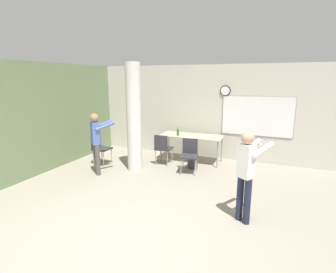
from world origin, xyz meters
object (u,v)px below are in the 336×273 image
object	(u,v)px
folding_table	(191,137)
chair_by_left_wall	(100,146)
person_watching_back	(97,139)
chair_table_front	(189,153)
person_playing_side	(247,170)
chair_table_left	(163,147)
bottle_on_table	(178,132)

from	to	relation	value
folding_table	chair_by_left_wall	world-z (taller)	chair_by_left_wall
folding_table	person_watching_back	world-z (taller)	person_watching_back
chair_table_front	person_playing_side	xyz separation A→B (m)	(1.61, -1.94, 0.42)
chair_table_left	person_watching_back	size ratio (longest dim) A/B	0.56
chair_table_front	chair_table_left	size ratio (longest dim) A/B	1.00
chair_table_front	person_playing_side	world-z (taller)	person_playing_side
chair_table_front	folding_table	bearing A→B (deg)	104.47
chair_table_left	person_watching_back	bearing A→B (deg)	-132.54
person_playing_side	chair_table_left	bearing A→B (deg)	137.87
person_watching_back	chair_by_left_wall	bearing A→B (deg)	122.78
bottle_on_table	person_watching_back	world-z (taller)	person_watching_back
folding_table	person_watching_back	distance (m)	2.70
chair_table_left	bottle_on_table	bearing A→B (deg)	56.64
folding_table	chair_by_left_wall	xyz separation A→B (m)	(-2.33, -1.23, -0.21)
chair_table_front	person_playing_side	bearing A→B (deg)	-50.41
chair_table_front	person_watching_back	size ratio (longest dim) A/B	0.56
chair_by_left_wall	person_watching_back	distance (m)	0.94
bottle_on_table	chair_table_front	size ratio (longest dim) A/B	0.29
chair_by_left_wall	bottle_on_table	bearing A→B (deg)	28.40
bottle_on_table	chair_by_left_wall	size ratio (longest dim) A/B	0.29
folding_table	person_watching_back	bearing A→B (deg)	-134.08
folding_table	person_playing_side	xyz separation A→B (m)	(1.84, -2.86, 0.21)
folding_table	bottle_on_table	xyz separation A→B (m)	(-0.36, -0.16, 0.14)
bottle_on_table	folding_table	bearing A→B (deg)	24.21
bottle_on_table	person_playing_side	world-z (taller)	person_playing_side
person_watching_back	chair_table_front	bearing A→B (deg)	25.74
bottle_on_table	chair_table_front	distance (m)	1.03
bottle_on_table	chair_by_left_wall	xyz separation A→B (m)	(-1.97, -1.06, -0.36)
bottle_on_table	chair_table_left	distance (m)	0.64
chair_table_left	chair_table_front	bearing A→B (deg)	-19.47
chair_by_left_wall	person_watching_back	bearing A→B (deg)	-57.22
person_playing_side	person_watching_back	xyz separation A→B (m)	(-3.72, 0.93, -0.01)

